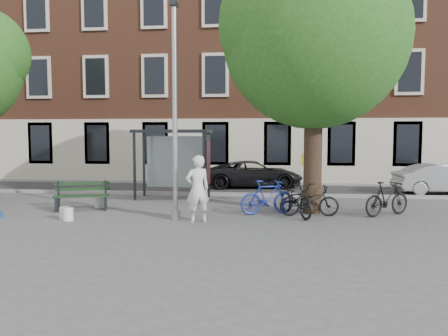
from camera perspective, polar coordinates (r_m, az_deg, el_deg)
ground at (r=12.73m, az=-6.32°, el=-6.68°), size 90.00×90.00×0.00m
road at (r=19.54m, az=-1.84°, el=-2.75°), size 40.00×4.00×0.01m
curb_near at (r=17.57m, az=-2.76°, el=-3.38°), size 40.00×0.25×0.12m
curb_far at (r=21.50m, az=-1.09°, el=-1.94°), size 40.00×0.25×0.12m
building_row at (r=25.74m, az=0.07°, el=14.62°), size 30.00×8.00×14.00m
lamppost at (r=12.50m, az=-6.43°, el=5.94°), size 0.28×0.35×6.11m
tree_right at (r=13.99m, az=11.88°, el=17.42°), size 5.76×5.60×8.20m
bus_shelter at (r=16.64m, az=-5.34°, el=2.59°), size 2.85×1.45×2.62m
painter at (r=12.16m, az=-3.47°, el=-2.72°), size 0.81×0.72×1.87m
bench at (r=14.85m, az=-18.09°, el=-3.68°), size 1.81×1.05×0.89m
bike_a at (r=13.32m, az=11.07°, el=-4.22°), size 1.80×0.74×0.93m
bike_b at (r=13.42m, az=5.71°, el=-3.81°), size 1.81×1.16×1.06m
bike_c at (r=13.23m, az=9.37°, el=-4.00°), size 1.42×2.10×1.04m
bike_d at (r=13.99m, az=20.52°, el=-3.76°), size 1.72×1.36×1.04m
car_dark at (r=20.15m, az=3.96°, el=-0.79°), size 4.66×2.60×1.23m
car_silver at (r=19.96m, az=26.53°, el=-1.30°), size 3.85×1.68×1.23m
bucket_a at (r=13.41m, az=-20.10°, el=-5.57°), size 0.34×0.34×0.36m
bucket_b at (r=13.22m, az=-19.68°, el=-5.71°), size 0.35×0.35×0.36m
bucket_c at (r=15.19m, az=-16.05°, el=-4.33°), size 0.36×0.36×0.36m
notice_sign at (r=14.79m, az=10.64°, el=-0.17°), size 0.31×0.07×1.80m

